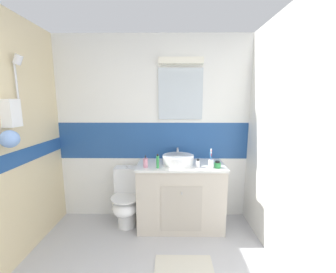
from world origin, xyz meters
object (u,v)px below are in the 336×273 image
at_px(sink_basin, 178,159).
at_px(lotion_bottle_short, 198,163).
at_px(toilet, 127,199).
at_px(hair_gel_jar, 217,165).
at_px(toothpaste_tube_upright, 158,162).
at_px(toothbrush_cup, 211,163).
at_px(soap_dispenser, 146,163).

bearing_deg(sink_basin, lotion_bottle_short, -30.47).
xyz_separation_m(sink_basin, toilet, (-0.68, 0.02, -0.55)).
relative_size(toilet, hair_gel_jar, 9.38).
distance_m(sink_basin, toothpaste_tube_upright, 0.30).
bearing_deg(toilet, toothpaste_tube_upright, -23.66).
bearing_deg(toothbrush_cup, soap_dispenser, 178.32).
xyz_separation_m(soap_dispenser, toothpaste_tube_upright, (0.15, -0.03, 0.02)).
height_order(toilet, lotion_bottle_short, lotion_bottle_short).
bearing_deg(toothpaste_tube_upright, hair_gel_jar, 1.45).
bearing_deg(toothpaste_tube_upright, soap_dispenser, 169.60).
bearing_deg(toilet, lotion_bottle_short, -9.64).
bearing_deg(hair_gel_jar, toothpaste_tube_upright, -178.55).
bearing_deg(toothbrush_cup, lotion_bottle_short, 169.40).
bearing_deg(toothbrush_cup, toilet, 170.22).
relative_size(sink_basin, toothpaste_tube_upright, 2.63).
relative_size(toilet, soap_dispenser, 5.08).
bearing_deg(toothpaste_tube_upright, sink_basin, 34.28).
height_order(toothbrush_cup, soap_dispenser, toothbrush_cup).
xyz_separation_m(sink_basin, toothpaste_tube_upright, (-0.25, -0.17, 0.02)).
relative_size(soap_dispenser, lotion_bottle_short, 1.46).
bearing_deg(toothpaste_tube_upright, lotion_bottle_short, 3.87).
bearing_deg(toothpaste_tube_upright, toothbrush_cup, 0.40).
xyz_separation_m(toilet, soap_dispenser, (0.28, -0.16, 0.55)).
xyz_separation_m(sink_basin, soap_dispenser, (-0.40, -0.14, -0.00)).
height_order(sink_basin, lotion_bottle_short, sink_basin).
distance_m(soap_dispenser, lotion_bottle_short, 0.63).
distance_m(sink_basin, lotion_bottle_short, 0.27).
relative_size(toothbrush_cup, hair_gel_jar, 2.84).
distance_m(sink_basin, toothbrush_cup, 0.42).
relative_size(sink_basin, hair_gel_jar, 5.38).
bearing_deg(toilet, soap_dispenser, -29.87).
distance_m(sink_basin, hair_gel_jar, 0.49).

